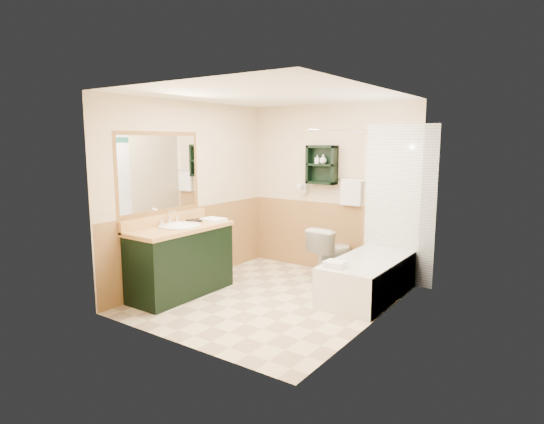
{
  "coord_description": "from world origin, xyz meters",
  "views": [
    {
      "loc": [
        3.03,
        -4.3,
        1.89
      ],
      "look_at": [
        -0.12,
        0.2,
        1.02
      ],
      "focal_mm": 30.0,
      "sensor_mm": 36.0,
      "label": 1
    }
  ],
  "objects_px": {
    "hair_dryer": "(304,188)",
    "soap_bottle_a": "(317,162)",
    "toilet": "(332,253)",
    "vanity_book": "(193,211)",
    "vanity": "(181,261)",
    "soap_bottle_b": "(323,160)",
    "bathtub": "(368,277)",
    "wall_shelf": "(322,165)"
  },
  "relations": [
    {
      "from": "wall_shelf",
      "to": "soap_bottle_a",
      "type": "distance_m",
      "value": 0.08
    },
    {
      "from": "hair_dryer",
      "to": "bathtub",
      "type": "relative_size",
      "value": 0.16
    },
    {
      "from": "toilet",
      "to": "vanity_book",
      "type": "height_order",
      "value": "vanity_book"
    },
    {
      "from": "vanity",
      "to": "bathtub",
      "type": "xyz_separation_m",
      "value": [
        1.92,
        1.26,
        -0.19
      ]
    },
    {
      "from": "hair_dryer",
      "to": "soap_bottle_a",
      "type": "distance_m",
      "value": 0.46
    },
    {
      "from": "soap_bottle_b",
      "to": "toilet",
      "type": "bearing_deg",
      "value": -36.86
    },
    {
      "from": "hair_dryer",
      "to": "vanity",
      "type": "xyz_separation_m",
      "value": [
        -0.59,
        -1.93,
        -0.77
      ]
    },
    {
      "from": "bathtub",
      "to": "vanity_book",
      "type": "bearing_deg",
      "value": -157.56
    },
    {
      "from": "bathtub",
      "to": "soap_bottle_b",
      "type": "bearing_deg",
      "value": 147.47
    },
    {
      "from": "toilet",
      "to": "soap_bottle_b",
      "type": "height_order",
      "value": "soap_bottle_b"
    },
    {
      "from": "hair_dryer",
      "to": "wall_shelf",
      "type": "bearing_deg",
      "value": -4.76
    },
    {
      "from": "vanity_book",
      "to": "soap_bottle_a",
      "type": "xyz_separation_m",
      "value": [
        0.99,
        1.5,
        0.62
      ]
    },
    {
      "from": "bathtub",
      "to": "hair_dryer",
      "type": "bearing_deg",
      "value": 153.27
    },
    {
      "from": "vanity",
      "to": "vanity_book",
      "type": "height_order",
      "value": "vanity_book"
    },
    {
      "from": "wall_shelf",
      "to": "soap_bottle_b",
      "type": "relative_size",
      "value": 4.14
    },
    {
      "from": "hair_dryer",
      "to": "vanity",
      "type": "relative_size",
      "value": 0.18
    },
    {
      "from": "vanity_book",
      "to": "bathtub",
      "type": "bearing_deg",
      "value": 38.95
    },
    {
      "from": "vanity",
      "to": "bathtub",
      "type": "bearing_deg",
      "value": 33.34
    },
    {
      "from": "wall_shelf",
      "to": "toilet",
      "type": "distance_m",
      "value": 1.25
    },
    {
      "from": "toilet",
      "to": "wall_shelf",
      "type": "bearing_deg",
      "value": -27.8
    },
    {
      "from": "wall_shelf",
      "to": "vanity",
      "type": "distance_m",
      "value": 2.38
    },
    {
      "from": "toilet",
      "to": "vanity_book",
      "type": "relative_size",
      "value": 3.06
    },
    {
      "from": "vanity",
      "to": "vanity_book",
      "type": "distance_m",
      "value": 0.7
    },
    {
      "from": "wall_shelf",
      "to": "soap_bottle_a",
      "type": "relative_size",
      "value": 4.36
    },
    {
      "from": "vanity",
      "to": "soap_bottle_a",
      "type": "bearing_deg",
      "value": 66.51
    },
    {
      "from": "vanity_book",
      "to": "soap_bottle_a",
      "type": "distance_m",
      "value": 1.9
    },
    {
      "from": "vanity",
      "to": "vanity_book",
      "type": "xyz_separation_m",
      "value": [
        -0.17,
        0.4,
        0.55
      ]
    },
    {
      "from": "vanity",
      "to": "bathtub",
      "type": "distance_m",
      "value": 2.31
    },
    {
      "from": "soap_bottle_a",
      "to": "hair_dryer",
      "type": "bearing_deg",
      "value": 172.59
    },
    {
      "from": "wall_shelf",
      "to": "hair_dryer",
      "type": "bearing_deg",
      "value": 175.24
    },
    {
      "from": "wall_shelf",
      "to": "toilet",
      "type": "relative_size",
      "value": 0.76
    },
    {
      "from": "vanity_book",
      "to": "soap_bottle_a",
      "type": "relative_size",
      "value": 1.88
    },
    {
      "from": "toilet",
      "to": "vanity_book",
      "type": "xyz_separation_m",
      "value": [
        -1.36,
        -1.29,
        0.62
      ]
    },
    {
      "from": "vanity",
      "to": "soap_bottle_b",
      "type": "distance_m",
      "value": 2.42
    },
    {
      "from": "hair_dryer",
      "to": "vanity_book",
      "type": "xyz_separation_m",
      "value": [
        -0.76,
        -1.53,
        -0.22
      ]
    },
    {
      "from": "hair_dryer",
      "to": "toilet",
      "type": "xyz_separation_m",
      "value": [
        0.6,
        -0.24,
        -0.84
      ]
    },
    {
      "from": "vanity",
      "to": "soap_bottle_a",
      "type": "height_order",
      "value": "soap_bottle_a"
    },
    {
      "from": "vanity",
      "to": "soap_bottle_b",
      "type": "height_order",
      "value": "soap_bottle_b"
    },
    {
      "from": "wall_shelf",
      "to": "hair_dryer",
      "type": "relative_size",
      "value": 2.29
    },
    {
      "from": "soap_bottle_a",
      "to": "soap_bottle_b",
      "type": "bearing_deg",
      "value": 0.0
    },
    {
      "from": "soap_bottle_a",
      "to": "soap_bottle_b",
      "type": "relative_size",
      "value": 0.95
    },
    {
      "from": "wall_shelf",
      "to": "toilet",
      "type": "height_order",
      "value": "wall_shelf"
    }
  ]
}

